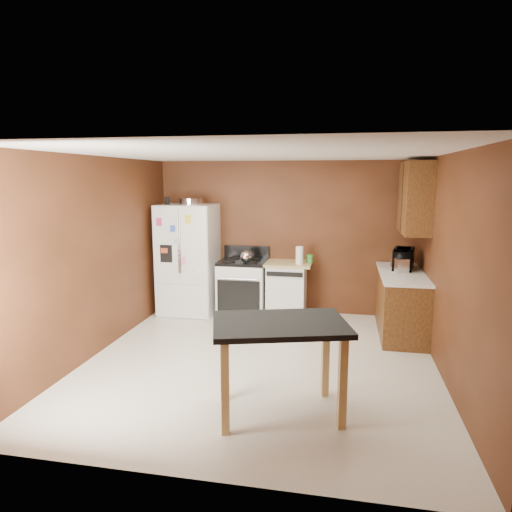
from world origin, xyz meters
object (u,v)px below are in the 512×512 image
(pen_cup, at_px, (167,201))
(refrigerator, at_px, (188,259))
(microwave, at_px, (403,260))
(dishwasher, at_px, (287,289))
(green_canister, at_px, (309,259))
(roasting_pan, at_px, (191,201))
(gas_range, at_px, (243,287))
(paper_towel, at_px, (299,255))
(kettle, at_px, (246,256))
(toaster, at_px, (400,265))
(island, at_px, (280,336))

(pen_cup, bearing_deg, refrigerator, 13.12)
(microwave, distance_m, dishwasher, 1.86)
(pen_cup, height_order, refrigerator, pen_cup)
(pen_cup, xyz_separation_m, green_canister, (2.29, 0.23, -0.91))
(microwave, bearing_deg, roasting_pan, 98.10)
(roasting_pan, relative_size, gas_range, 0.36)
(pen_cup, height_order, paper_towel, pen_cup)
(refrigerator, bearing_deg, paper_towel, -0.67)
(kettle, height_order, green_canister, kettle)
(roasting_pan, xyz_separation_m, green_canister, (1.92, 0.11, -0.90))
(refrigerator, relative_size, dishwasher, 2.02)
(microwave, bearing_deg, green_canister, 88.85)
(pen_cup, relative_size, green_canister, 1.02)
(roasting_pan, height_order, gas_range, roasting_pan)
(toaster, bearing_deg, paper_towel, 150.76)
(kettle, relative_size, microwave, 0.38)
(gas_range, xyz_separation_m, dishwasher, (0.72, 0.02, -0.01))
(island, bearing_deg, roasting_pan, 121.67)
(green_canister, bearing_deg, roasting_pan, -176.66)
(green_canister, xyz_separation_m, refrigerator, (-1.98, -0.16, -0.05))
(microwave, xyz_separation_m, dishwasher, (-1.75, 0.24, -0.59))
(pen_cup, relative_size, microwave, 0.25)
(toaster, height_order, island, toaster)
(refrigerator, distance_m, gas_range, 1.01)
(paper_towel, relative_size, refrigerator, 0.15)
(toaster, relative_size, microwave, 0.55)
(refrigerator, xyz_separation_m, dishwasher, (1.63, 0.09, -0.45))
(kettle, height_order, refrigerator, refrigerator)
(dishwasher, xyz_separation_m, island, (0.32, -3.10, 0.32))
(microwave, bearing_deg, dishwasher, 93.80)
(dishwasher, relative_size, island, 0.63)
(roasting_pan, distance_m, toaster, 3.38)
(paper_towel, xyz_separation_m, toaster, (1.47, -0.35, -0.03))
(microwave, relative_size, island, 0.35)
(gas_range, bearing_deg, kettle, -60.99)
(microwave, bearing_deg, paper_towel, 96.64)
(roasting_pan, xyz_separation_m, kettle, (0.93, -0.14, -0.86))
(microwave, bearing_deg, kettle, 100.06)
(pen_cup, distance_m, island, 3.87)
(pen_cup, bearing_deg, roasting_pan, 18.30)
(roasting_pan, relative_size, island, 0.28)
(paper_towel, distance_m, green_canister, 0.24)
(microwave, distance_m, refrigerator, 3.39)
(green_canister, distance_m, toaster, 1.44)
(dishwasher, bearing_deg, roasting_pan, -178.73)
(roasting_pan, height_order, toaster, roasting_pan)
(toaster, relative_size, dishwasher, 0.31)
(dishwasher, bearing_deg, island, -84.03)
(kettle, distance_m, toaster, 2.33)
(dishwasher, bearing_deg, pen_cup, -175.38)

